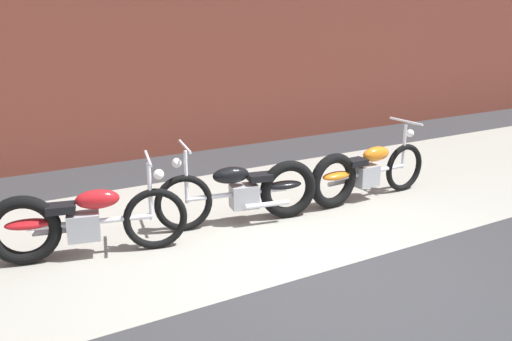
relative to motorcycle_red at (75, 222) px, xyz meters
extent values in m
plane|color=#2D2D30|center=(2.08, -1.52, -0.40)|extent=(80.00, 80.00, 0.00)
cube|color=gray|center=(2.08, 0.23, -0.40)|extent=(36.00, 3.50, 0.01)
torus|color=black|center=(0.79, -0.19, -0.06)|extent=(0.68, 0.23, 0.68)
torus|color=black|center=(-0.48, 0.11, -0.03)|extent=(0.74, 0.29, 0.73)
cylinder|color=silver|center=(0.15, -0.04, -0.02)|extent=(1.21, 0.34, 0.06)
cube|color=#99999E|center=(0.07, -0.02, -0.06)|extent=(0.36, 0.29, 0.28)
ellipsoid|color=red|center=(0.23, -0.06, 0.22)|extent=(0.47, 0.29, 0.20)
ellipsoid|color=red|center=(-0.43, 0.10, 0.03)|extent=(0.47, 0.28, 0.10)
cube|color=black|center=(-0.12, 0.03, 0.16)|extent=(0.32, 0.26, 0.08)
cylinder|color=silver|center=(0.75, -0.18, 0.25)|extent=(0.05, 0.05, 0.62)
cylinder|color=silver|center=(0.75, -0.18, 0.61)|extent=(0.16, 0.57, 0.03)
sphere|color=white|center=(0.84, -0.20, 0.43)|extent=(0.11, 0.11, 0.11)
cylinder|color=silver|center=(-0.12, 0.18, -0.14)|extent=(0.55, 0.19, 0.06)
torus|color=black|center=(1.23, 0.11, -0.06)|extent=(0.68, 0.20, 0.68)
torus|color=black|center=(2.51, -0.13, -0.03)|extent=(0.74, 0.26, 0.73)
cylinder|color=silver|center=(1.87, -0.01, -0.02)|extent=(1.22, 0.28, 0.06)
cube|color=#99999E|center=(1.95, -0.02, -0.06)|extent=(0.36, 0.28, 0.28)
ellipsoid|color=black|center=(1.79, 0.01, 0.22)|extent=(0.47, 0.27, 0.20)
ellipsoid|color=black|center=(2.46, -0.12, 0.03)|extent=(0.47, 0.26, 0.10)
cube|color=black|center=(2.14, -0.06, 0.16)|extent=(0.31, 0.25, 0.08)
cylinder|color=silver|center=(1.27, 0.10, 0.25)|extent=(0.05, 0.05, 0.62)
cylinder|color=silver|center=(1.27, 0.10, 0.61)|extent=(0.14, 0.58, 0.03)
sphere|color=white|center=(1.17, 0.12, 0.43)|extent=(0.11, 0.11, 0.11)
cylinder|color=silver|center=(2.15, -0.22, -0.14)|extent=(0.55, 0.16, 0.06)
torus|color=black|center=(4.50, -0.08, -0.06)|extent=(0.68, 0.11, 0.68)
torus|color=black|center=(3.20, -0.13, -0.03)|extent=(0.73, 0.16, 0.73)
cylinder|color=silver|center=(3.85, -0.11, -0.02)|extent=(1.24, 0.10, 0.06)
cube|color=#99999E|center=(3.77, -0.11, -0.06)|extent=(0.33, 0.23, 0.28)
ellipsoid|color=orange|center=(3.93, -0.10, 0.22)|extent=(0.45, 0.21, 0.20)
ellipsoid|color=orange|center=(3.25, -0.13, 0.03)|extent=(0.45, 0.20, 0.10)
cube|color=black|center=(3.57, -0.12, 0.16)|extent=(0.29, 0.21, 0.08)
cylinder|color=silver|center=(4.46, -0.08, 0.25)|extent=(0.05, 0.05, 0.62)
cylinder|color=silver|center=(4.46, -0.08, 0.61)|extent=(0.05, 0.58, 0.03)
sphere|color=white|center=(4.56, -0.08, 0.43)|extent=(0.11, 0.11, 0.11)
cylinder|color=silver|center=(3.52, 0.03, -0.14)|extent=(0.55, 0.08, 0.06)
camera|label=1|loc=(-0.86, -5.21, 2.03)|focal=36.77mm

